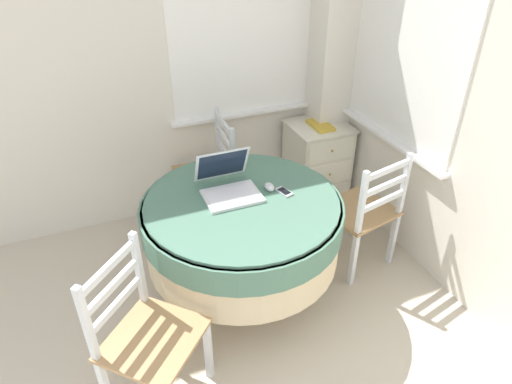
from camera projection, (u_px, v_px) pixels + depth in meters
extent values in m
cube|color=silver|center=(39.00, 69.00, 2.95)|extent=(4.45, 0.06, 2.55)
cube|color=white|center=(241.00, 17.00, 3.25)|extent=(1.10, 0.01, 1.42)
cube|color=white|center=(244.00, 113.00, 3.62)|extent=(1.18, 0.07, 0.02)
cube|color=white|center=(410.00, 34.00, 2.87)|extent=(0.01, 1.10, 1.42)
cube|color=white|center=(388.00, 138.00, 3.25)|extent=(0.07, 1.18, 0.02)
cube|color=silver|center=(333.00, 43.00, 3.48)|extent=(0.28, 0.28, 2.55)
cylinder|color=#4C3D2D|center=(244.00, 290.00, 3.03)|extent=(0.36, 0.36, 0.03)
cylinder|color=#4C3D2D|center=(243.00, 248.00, 2.84)|extent=(0.11, 0.11, 0.69)
cylinder|color=beige|center=(242.00, 229.00, 2.76)|extent=(1.17, 1.17, 0.38)
cylinder|color=#4C7560|center=(242.00, 214.00, 2.70)|extent=(1.19, 1.19, 0.16)
cylinder|color=#4C7560|center=(242.00, 201.00, 2.65)|extent=(1.14, 1.14, 0.02)
cube|color=silver|center=(232.00, 196.00, 2.66)|extent=(0.33, 0.25, 0.02)
cube|color=silver|center=(231.00, 193.00, 2.67)|extent=(0.29, 0.15, 0.00)
cube|color=silver|center=(222.00, 164.00, 2.73)|extent=(0.33, 0.11, 0.23)
cube|color=#192338|center=(222.00, 164.00, 2.73)|extent=(0.29, 0.10, 0.20)
ellipsoid|color=silver|center=(269.00, 187.00, 2.72)|extent=(0.05, 0.08, 0.04)
cube|color=#B2B7BC|center=(284.00, 192.00, 2.71)|extent=(0.08, 0.12, 0.01)
cube|color=black|center=(284.00, 191.00, 2.70)|extent=(0.06, 0.09, 0.00)
cube|color=#A87F51|center=(203.00, 176.00, 3.47)|extent=(0.43, 0.46, 0.02)
cube|color=silver|center=(178.00, 191.00, 3.69)|extent=(0.04, 0.04, 0.42)
cube|color=silver|center=(188.00, 218.00, 3.38)|extent=(0.04, 0.04, 0.42)
cube|color=silver|center=(221.00, 183.00, 3.79)|extent=(0.04, 0.04, 0.42)
cube|color=silver|center=(234.00, 209.00, 3.48)|extent=(0.04, 0.04, 0.42)
cube|color=silver|center=(218.00, 134.00, 3.54)|extent=(0.03, 0.03, 0.44)
cube|color=silver|center=(233.00, 157.00, 3.24)|extent=(0.03, 0.03, 0.44)
cube|color=silver|center=(224.00, 124.00, 3.30)|extent=(0.04, 0.39, 0.04)
cube|color=silver|center=(225.00, 139.00, 3.36)|extent=(0.04, 0.39, 0.04)
cube|color=silver|center=(225.00, 152.00, 3.43)|extent=(0.04, 0.39, 0.04)
cube|color=#A87F51|center=(358.00, 210.00, 3.09)|extent=(0.52, 0.50, 0.02)
cube|color=silver|center=(356.00, 214.00, 3.43)|extent=(0.04, 0.04, 0.42)
cube|color=silver|center=(317.00, 232.00, 3.24)|extent=(0.04, 0.04, 0.42)
cube|color=silver|center=(393.00, 239.00, 3.18)|extent=(0.04, 0.04, 0.42)
cube|color=silver|center=(353.00, 260.00, 2.99)|extent=(0.04, 0.04, 0.42)
cube|color=silver|center=(404.00, 184.00, 2.93)|extent=(0.04, 0.04, 0.44)
cube|color=silver|center=(362.00, 203.00, 2.75)|extent=(0.04, 0.04, 0.44)
cube|color=silver|center=(388.00, 170.00, 2.75)|extent=(0.38, 0.11, 0.04)
cube|color=silver|center=(385.00, 186.00, 2.81)|extent=(0.38, 0.11, 0.04)
cube|color=silver|center=(382.00, 201.00, 2.87)|extent=(0.38, 0.11, 0.04)
cube|color=#A87F51|center=(154.00, 339.00, 2.19)|extent=(0.60, 0.60, 0.02)
cube|color=silver|center=(208.00, 350.00, 2.40)|extent=(0.05, 0.05, 0.42)
cube|color=silver|center=(150.00, 329.00, 2.51)|extent=(0.05, 0.05, 0.42)
cube|color=silver|center=(87.00, 324.00, 1.97)|extent=(0.05, 0.05, 0.44)
cube|color=silver|center=(139.00, 268.00, 2.27)|extent=(0.05, 0.05, 0.44)
cube|color=silver|center=(108.00, 267.00, 2.03)|extent=(0.29, 0.29, 0.04)
cube|color=silver|center=(113.00, 286.00, 2.09)|extent=(0.29, 0.29, 0.04)
cube|color=silver|center=(117.00, 304.00, 2.15)|extent=(0.29, 0.29, 0.04)
cube|color=silver|center=(316.00, 162.00, 3.87)|extent=(0.45, 0.43, 0.65)
cube|color=silver|center=(319.00, 126.00, 3.69)|extent=(0.47, 0.45, 0.02)
cube|color=white|center=(332.00, 150.00, 3.58)|extent=(0.40, 0.01, 0.18)
sphere|color=olive|center=(332.00, 151.00, 3.57)|extent=(0.02, 0.02, 0.02)
cube|color=white|center=(329.00, 174.00, 3.70)|extent=(0.40, 0.01, 0.18)
sphere|color=olive|center=(330.00, 174.00, 3.69)|extent=(0.02, 0.02, 0.02)
cube|color=white|center=(327.00, 196.00, 3.81)|extent=(0.40, 0.01, 0.18)
sphere|color=olive|center=(328.00, 197.00, 3.81)|extent=(0.02, 0.02, 0.02)
cube|color=gold|center=(320.00, 125.00, 3.65)|extent=(0.14, 0.25, 0.02)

